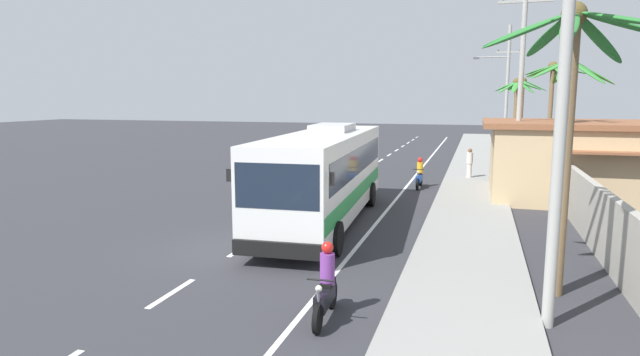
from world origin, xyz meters
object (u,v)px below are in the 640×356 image
Objects in this scene: motorcycle_trailing at (419,175)px; utility_pole_nearest at (565,60)px; utility_pole_mid at (521,83)px; palm_fourth at (567,95)px; palm_nearest at (522,97)px; palm_third at (569,90)px; utility_pole_far at (506,90)px; coach_bus_foreground at (325,173)px; motorcycle_beside_bus at (326,288)px; pedestrian_near_kerb at (470,162)px; palm_farthest at (516,103)px; palm_second at (552,92)px.

utility_pole_nearest reaches higher than motorcycle_trailing.
utility_pole_mid is 2.21m from palm_fourth.
palm_third is at bearing -92.55° from palm_nearest.
palm_fourth is (2.16, 14.46, -0.60)m from utility_pole_nearest.
utility_pole_far reaches higher than palm_fourth.
coach_bus_foreground is 9.34m from motorcycle_trailing.
motorcycle_beside_bus is at bearing -106.25° from utility_pole_mid.
utility_pole_far is at bearing 141.79° from pedestrian_near_kerb.
palm_third is (2.33, -17.95, 3.85)m from pedestrian_near_kerb.
utility_pole_far is (2.23, 10.97, 4.24)m from pedestrian_near_kerb.
utility_pole_far is (0.02, 15.46, -0.10)m from utility_pole_mid.
motorcycle_trailing is at bearing -117.13° from palm_farthest.
motorcycle_beside_bus is 0.30× the size of palm_fourth.
utility_pole_nearest is 2.10m from palm_third.
palm_farthest reaches higher than motorcycle_trailing.
palm_third reaches higher than coach_bus_foreground.
utility_pole_nearest reaches higher than palm_third.
palm_second is at bearing 73.45° from motorcycle_beside_bus.
palm_fourth is at bearing 37.12° from coach_bus_foreground.
utility_pole_far is (0.29, 30.92, -0.16)m from utility_pole_nearest.
palm_farthest is (0.42, 24.56, -0.55)m from palm_third.
palm_farthest is (7.81, 19.03, 2.42)m from coach_bus_foreground.
palm_fourth is (1.89, -1.00, -0.55)m from utility_pole_mid.
utility_pole_mid reaches higher than palm_fourth.
utility_pole_far is 1.46× the size of palm_third.
utility_pole_nearest is 26.59m from palm_farthest.
pedestrian_near_kerb reaches higher than motorcycle_trailing.
coach_bus_foreground is 13.44m from pedestrian_near_kerb.
utility_pole_nearest is 1.53× the size of palm_third.
motorcycle_beside_bus is 21.04m from pedestrian_near_kerb.
utility_pole_mid reaches higher than motorcycle_trailing.
motorcycle_beside_bus is 17.28m from palm_fourth.
pedestrian_near_kerb is (5.06, 12.42, -0.88)m from coach_bus_foreground.
palm_farthest is at bearing 62.87° from motorcycle_trailing.
pedestrian_near_kerb is 0.28× the size of palm_farthest.
utility_pole_mid is 1.71× the size of palm_farthest.
motorcycle_beside_bus is 0.19× the size of utility_pole_nearest.
motorcycle_beside_bus is at bearing -113.42° from palm_fourth.
utility_pole_far is 1.56× the size of palm_nearest.
coach_bus_foreground is 11.85m from palm_fourth.
palm_farthest is at bearing 87.23° from utility_pole_mid.
motorcycle_beside_bus is 1.00× the size of motorcycle_trailing.
pedestrian_near_kerb is 18.81m from palm_nearest.
utility_pole_mid is at bearing 47.50° from coach_bus_foreground.
motorcycle_trailing is 15.76m from palm_third.
utility_pole_nearest is 14.63m from palm_fourth.
motorcycle_trailing is 15.94m from utility_pole_far.
palm_nearest is at bearing 90.41° from palm_fourth.
palm_second reaches higher than motorcycle_beside_bus.
utility_pole_mid is 1.52× the size of palm_second.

